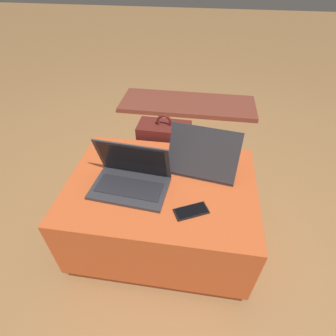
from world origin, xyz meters
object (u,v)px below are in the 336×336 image
laptop_far (204,160)px  backpack (165,156)px  laptop_near (131,178)px  cell_phone (191,211)px

laptop_far → backpack: laptop_far is taller
laptop_near → cell_phone: 0.33m
cell_phone → laptop_far: bearing=146.7°
laptop_far → cell_phone: bearing=92.0°
cell_phone → backpack: backpack is taller
cell_phone → backpack: bearing=172.8°
laptop_near → cell_phone: size_ratio=2.30×
laptop_near → backpack: bearing=85.5°
laptop_far → cell_phone: (-0.04, -0.31, -0.05)m
laptop_near → backpack: 0.56m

